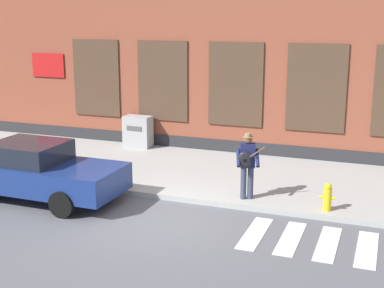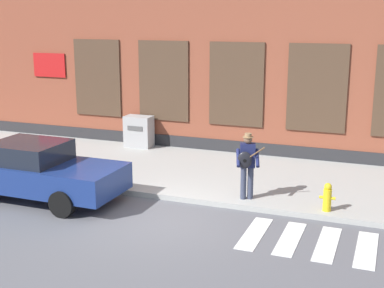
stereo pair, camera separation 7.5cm
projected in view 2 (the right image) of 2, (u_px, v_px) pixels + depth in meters
name	position (u px, v px, depth m)	size (l,w,h in m)	color
ground_plane	(161.00, 218.00, 12.82)	(160.00, 160.00, 0.00)	#56565B
sidewalk	(212.00, 174.00, 16.18)	(28.00, 5.01, 0.14)	#9E9E99
building_backdrop	(253.00, 34.00, 19.31)	(28.00, 4.06, 8.19)	brown
crosswalk	(366.00, 250.00, 11.10)	(5.20, 1.90, 0.01)	silver
red_car	(36.00, 171.00, 14.03)	(4.62, 2.02, 1.53)	navy
busker	(247.00, 162.00, 13.52)	(0.78, 0.66, 1.73)	#33384C
utility_box	(139.00, 131.00, 19.10)	(0.97, 0.60, 1.11)	#9E9E9E
fire_hydrant	(327.00, 197.00, 12.84)	(0.38, 0.20, 0.70)	gold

